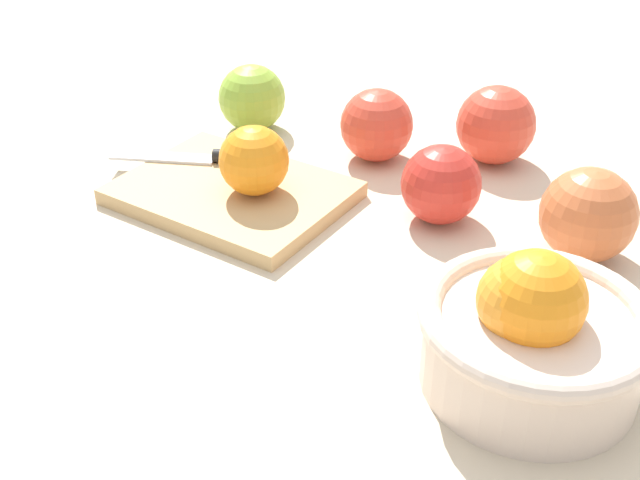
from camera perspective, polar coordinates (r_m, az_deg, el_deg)
ground_plane at (r=0.74m, az=3.35°, el=0.06°), size 2.40×2.40×0.00m
bowl at (r=0.57m, az=14.82°, el=-6.36°), size 0.16×0.16×0.11m
cutting_board at (r=0.80m, az=-6.24°, el=3.34°), size 0.22×0.17×0.02m
orange_on_board at (r=0.77m, az=-4.72°, el=5.65°), size 0.07×0.07×0.07m
knife at (r=0.84m, az=-8.28°, el=5.87°), size 0.14×0.09×0.01m
apple_front_left at (r=0.73m, az=18.51°, el=1.70°), size 0.08×0.08×0.08m
apple_front_right at (r=0.87m, az=4.04°, el=8.15°), size 0.08×0.08×0.08m
apple_front_left_2 at (r=0.76m, az=8.59°, el=3.93°), size 0.08×0.08×0.08m
apple_front_right_2 at (r=0.94m, az=-4.86°, el=10.02°), size 0.08×0.08×0.08m
apple_front_center at (r=0.88m, az=12.38°, el=7.99°), size 0.08×0.08×0.08m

